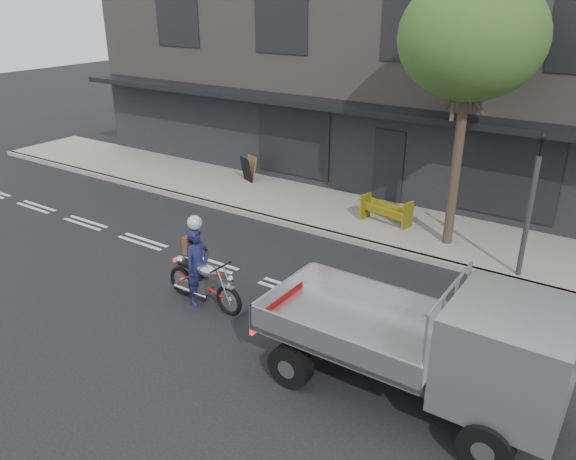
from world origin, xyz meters
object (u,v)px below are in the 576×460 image
(street_tree, at_px, (472,38))
(flatbed_ute, at_px, (477,350))
(construction_barrier, at_px, (383,212))
(sandwich_board, at_px, (246,170))
(rider, at_px, (198,266))
(traffic_light_pole, at_px, (529,215))
(motorcycle, at_px, (204,281))

(street_tree, xyz_separation_m, flatbed_ute, (2.44, -6.13, -3.98))
(flatbed_ute, xyz_separation_m, construction_barrier, (-4.38, 6.27, -0.75))
(street_tree, height_order, sandwich_board, street_tree)
(construction_barrier, bearing_deg, rider, -105.37)
(street_tree, bearing_deg, rider, -121.73)
(rider, height_order, construction_barrier, rider)
(traffic_light_pole, height_order, construction_barrier, traffic_light_pole)
(traffic_light_pole, relative_size, construction_barrier, 2.50)
(street_tree, height_order, motorcycle, street_tree)
(street_tree, bearing_deg, traffic_light_pole, -23.03)
(flatbed_ute, bearing_deg, street_tree, 112.27)
(traffic_light_pole, distance_m, flatbed_ute, 5.31)
(rider, xyz_separation_m, construction_barrier, (1.61, 5.87, -0.33))
(construction_barrier, xyz_separation_m, sandwich_board, (-5.61, 1.02, 0.04))
(rider, bearing_deg, sandwich_board, 33.64)
(sandwich_board, bearing_deg, traffic_light_pole, 10.59)
(motorcycle, bearing_deg, street_tree, 62.89)
(motorcycle, relative_size, rider, 1.22)
(traffic_light_pole, xyz_separation_m, motorcycle, (-5.40, -4.89, -1.09))
(traffic_light_pole, xyz_separation_m, flatbed_ute, (0.44, -5.28, -0.36))
(construction_barrier, bearing_deg, flatbed_ute, -55.07)
(flatbed_ute, bearing_deg, construction_barrier, 125.50)
(motorcycle, distance_m, construction_barrier, 6.05)
(traffic_light_pole, xyz_separation_m, sandwich_board, (-9.55, 2.00, -1.07))
(rider, bearing_deg, street_tree, -28.21)
(street_tree, relative_size, construction_barrier, 4.81)
(motorcycle, height_order, sandwich_board, motorcycle)
(motorcycle, xyz_separation_m, sandwich_board, (-4.15, 6.89, 0.02))
(flatbed_ute, bearing_deg, rider, 176.82)
(traffic_light_pole, height_order, sandwich_board, traffic_light_pole)
(flatbed_ute, bearing_deg, traffic_light_pole, 95.34)
(traffic_light_pole, height_order, flatbed_ute, traffic_light_pole)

